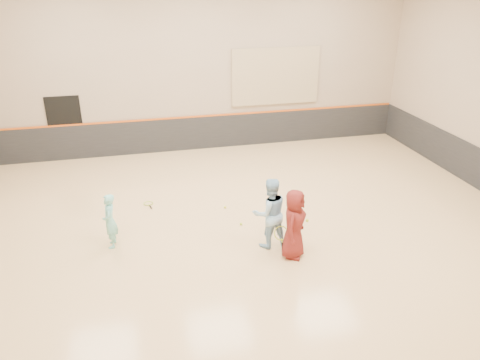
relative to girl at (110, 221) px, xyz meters
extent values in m
cube|color=tan|center=(3.05, 0.08, -0.76)|extent=(15.00, 12.00, 0.20)
cube|color=tan|center=(3.05, 6.09, 2.34)|extent=(15.00, 0.02, 6.00)
cube|color=tan|center=(3.05, -5.93, 2.34)|extent=(15.00, 0.02, 6.00)
cube|color=#232326|center=(3.05, 6.05, -0.06)|extent=(14.90, 0.04, 1.20)
cube|color=#D85914|center=(3.05, 6.04, 0.56)|extent=(14.90, 0.03, 0.06)
cube|color=tan|center=(5.85, 6.03, 1.84)|extent=(3.20, 0.08, 2.00)
cube|color=black|center=(-1.45, 6.06, 0.44)|extent=(1.10, 0.05, 2.20)
imported|color=#7EDBD3|center=(0.00, 0.00, 0.00)|extent=(0.34, 0.50, 1.32)
imported|color=#97C7EA|center=(3.58, -0.83, 0.19)|extent=(0.87, 0.70, 1.70)
imported|color=maroon|center=(3.98, -1.38, 0.15)|extent=(0.88, 0.95, 1.63)
sphere|color=#AECB2F|center=(3.17, 0.24, -0.63)|extent=(0.07, 0.07, 0.07)
sphere|color=#BACA2F|center=(4.21, -1.55, 0.30)|extent=(0.07, 0.07, 0.07)
sphere|color=yellow|center=(2.96, 1.24, -0.63)|extent=(0.07, 0.07, 0.07)
camera|label=1|loc=(0.70, -9.87, 5.25)|focal=35.00mm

